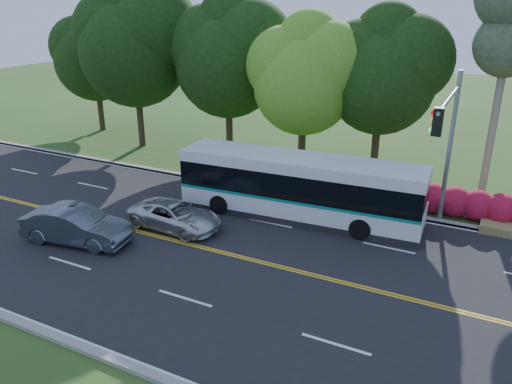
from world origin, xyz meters
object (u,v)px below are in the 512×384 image
at_px(suv, 175,216).
at_px(sedan, 76,225).
at_px(traffic_signal, 447,134).
at_px(transit_bus, 299,188).

bearing_deg(suv, sedan, 138.74).
bearing_deg(traffic_signal, suv, -157.90).
height_order(traffic_signal, suv, traffic_signal).
xyz_separation_m(traffic_signal, transit_bus, (-6.11, -0.67, -3.17)).
xyz_separation_m(transit_bus, sedan, (-7.45, -6.70, -0.71)).
xyz_separation_m(traffic_signal, sedan, (-13.56, -7.37, -3.88)).
bearing_deg(sedan, traffic_signal, -70.75).
bearing_deg(sedan, transit_bus, -57.30).
bearing_deg(suv, transit_bus, -48.69).
height_order(transit_bus, suv, transit_bus).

